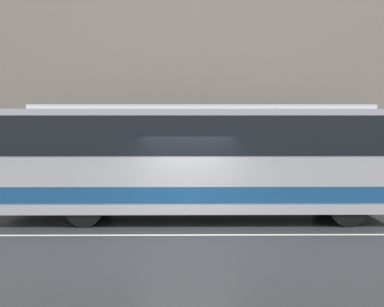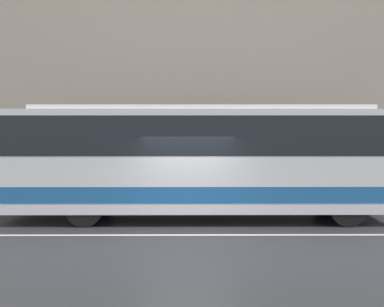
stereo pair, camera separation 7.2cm
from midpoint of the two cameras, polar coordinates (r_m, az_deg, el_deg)
name	(u,v)px [view 1 (the left image)]	position (r m, az deg, el deg)	size (l,w,h in m)	color
ground_plane	(188,235)	(13.88, -0.57, -8.70)	(60.00, 60.00, 0.00)	#2D2D30
sidewalk	(188,199)	(19.20, -0.57, -4.84)	(60.00, 2.87, 0.15)	gray
building_facade	(188,55)	(20.66, -0.58, 10.50)	(60.00, 0.35, 11.11)	gray
lane_stripe	(188,235)	(13.88, -0.57, -8.69)	(54.00, 0.14, 0.01)	beige
transit_bus	(201,155)	(15.73, 0.87, -0.17)	(11.30, 2.53, 3.37)	silver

